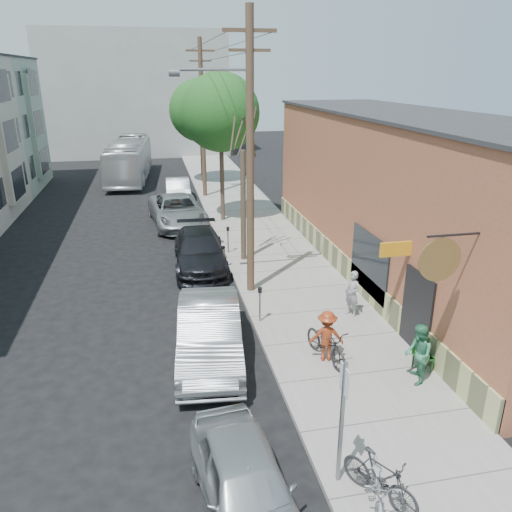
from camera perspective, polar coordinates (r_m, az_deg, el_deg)
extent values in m
plane|color=black|center=(15.41, -6.61, -11.44)|extent=(120.00, 120.00, 0.00)
cube|color=gray|center=(25.92, 0.42, 2.28)|extent=(4.50, 58.00, 0.15)
cube|color=#9B5639|center=(21.21, 16.70, 6.27)|extent=(5.00, 20.00, 6.50)
cube|color=#2B2B2D|center=(20.71, 17.64, 15.15)|extent=(5.20, 20.20, 0.12)
cube|color=tan|center=(20.96, 9.87, -1.08)|extent=(0.10, 20.00, 1.10)
cube|color=black|center=(15.72, 17.89, -6.29)|extent=(0.10, 1.60, 2.60)
cube|color=black|center=(18.44, 12.81, -0.80)|extent=(0.08, 3.00, 2.20)
cylinder|color=brown|center=(12.55, 20.26, -0.41)|extent=(1.10, 0.06, 1.10)
cube|color=orange|center=(15.47, 15.67, 0.76)|extent=(1.00, 0.08, 0.45)
cube|color=#BFB19B|center=(32.39, -27.11, 11.77)|extent=(1.10, 3.20, 7.00)
cube|color=#90A289|center=(40.13, -24.32, 13.42)|extent=(1.10, 3.20, 7.00)
cube|color=#9C9D98|center=(55.15, -13.45, 17.56)|extent=(18.00, 8.00, 12.00)
cube|color=slate|center=(10.51, 9.74, -18.37)|extent=(0.07, 0.07, 2.80)
cube|color=silver|center=(9.92, 10.09, -13.84)|extent=(0.02, 0.45, 0.60)
cylinder|color=slate|center=(16.78, 0.45, -5.78)|extent=(0.06, 0.06, 1.10)
cylinder|color=black|center=(16.53, 0.46, -3.91)|extent=(0.14, 0.14, 0.18)
cylinder|color=slate|center=(23.20, -3.20, 1.70)|extent=(0.06, 0.06, 1.10)
cylinder|color=black|center=(23.02, -3.23, 3.12)|extent=(0.14, 0.14, 0.18)
cylinder|color=#503A28|center=(17.94, -0.67, 10.90)|extent=(0.28, 0.28, 10.00)
cube|color=#503A28|center=(17.75, -0.73, 24.40)|extent=(1.80, 0.12, 0.12)
cube|color=#503A28|center=(17.72, -0.72, 22.47)|extent=(1.40, 0.10, 0.10)
cylinder|color=slate|center=(17.40, -9.34, 19.96)|extent=(0.35, 0.24, 0.24)
cylinder|color=#503A28|center=(33.84, -6.14, 15.18)|extent=(0.28, 0.28, 10.00)
cube|color=#503A28|center=(33.74, -6.42, 22.30)|extent=(1.80, 0.12, 0.12)
cube|color=#503A28|center=(33.72, -6.38, 21.28)|extent=(1.40, 0.10, 0.10)
cylinder|color=#44392C|center=(21.82, -1.47, 5.68)|extent=(0.24, 0.24, 4.86)
cylinder|color=#44392C|center=(28.08, -3.92, 9.67)|extent=(0.24, 0.24, 5.58)
sphere|color=#21591E|center=(27.69, -4.08, 16.07)|extent=(4.19, 4.19, 4.19)
cylinder|color=#44392C|center=(38.81, -6.21, 12.08)|extent=(0.24, 0.24, 4.98)
sphere|color=#21591E|center=(38.52, -6.37, 16.21)|extent=(4.59, 4.59, 4.59)
imported|color=gray|center=(17.39, 10.96, -4.24)|extent=(0.59, 0.70, 1.62)
imported|color=#317C55|center=(14.23, 18.05, -10.61)|extent=(0.87, 0.98, 1.70)
imported|color=maroon|center=(14.70, 8.07, -9.03)|extent=(1.10, 0.77, 1.55)
imported|color=black|center=(14.82, 8.03, -9.86)|extent=(1.15, 2.12, 1.06)
imported|color=black|center=(10.85, 13.98, -23.41)|extent=(1.32, 1.74, 1.04)
imported|color=gray|center=(10.74, 13.82, -24.26)|extent=(1.23, 1.92, 0.95)
imported|color=#A1A6A9|center=(10.41, -1.20, -24.65)|extent=(2.06, 4.32, 1.42)
imported|color=#A0A2A7|center=(14.92, -5.34, -8.73)|extent=(2.32, 5.33, 1.70)
imported|color=black|center=(21.85, -6.47, 0.61)|extent=(2.38, 5.40, 1.54)
imported|color=#96999C|center=(28.24, -8.99, 5.13)|extent=(3.28, 6.15, 1.64)
imported|color=#B3B7BB|center=(33.78, -8.90, 7.45)|extent=(1.63, 4.44, 1.45)
imported|color=silver|center=(41.46, -14.30, 10.62)|extent=(3.47, 11.51, 3.16)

